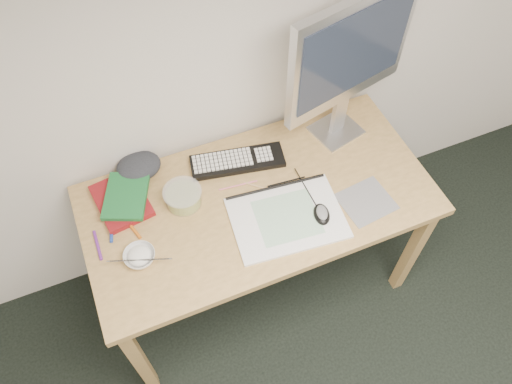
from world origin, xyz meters
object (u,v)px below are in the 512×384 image
monitor (350,56)px  keyboard (237,161)px  sketchpad (287,218)px  rice_bowl (140,257)px  desk (258,209)px

monitor → keyboard: bearing=167.0°
sketchpad → keyboard: (-0.08, 0.33, 0.01)m
keyboard → rice_bowl: rice_bowl is taller
sketchpad → monitor: bearing=46.4°
sketchpad → monitor: monitor is taller
desk → keyboard: 0.22m
keyboard → desk: bearing=-75.6°
sketchpad → keyboard: keyboard is taller
monitor → rice_bowl: monitor is taller
desk → sketchpad: sketchpad is taller
keyboard → monitor: monitor is taller
desk → monitor: size_ratio=2.10×
sketchpad → keyboard: size_ratio=1.10×
rice_bowl → desk: bearing=9.3°
keyboard → rice_bowl: 0.57m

